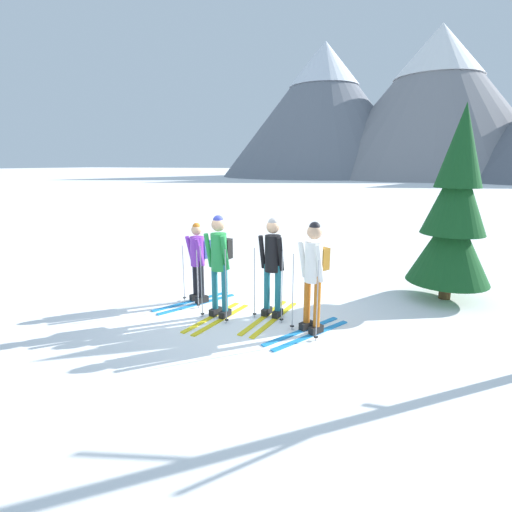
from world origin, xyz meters
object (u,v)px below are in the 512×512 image
object	(u,v)px
skier_in_green	(219,260)
skier_in_black	(272,263)
pine_tree_near	(454,214)
skier_in_white	(314,271)
skier_in_purple	(198,259)

from	to	relation	value
skier_in_green	skier_in_black	world-z (taller)	skier_in_green
pine_tree_near	skier_in_black	bearing A→B (deg)	-142.89
skier_in_white	pine_tree_near	world-z (taller)	pine_tree_near
skier_in_green	pine_tree_near	size ratio (longest dim) A/B	0.48
skier_in_green	skier_in_purple	bearing A→B (deg)	144.60
pine_tree_near	skier_in_purple	bearing A→B (deg)	-155.74
skier_in_black	pine_tree_near	distance (m)	3.84
skier_in_black	skier_in_purple	bearing A→B (deg)	173.44
skier_in_purple	skier_in_green	xyz separation A→B (m)	(0.75, -0.53, 0.17)
skier_in_green	skier_in_black	xyz separation A→B (m)	(0.88, 0.34, -0.06)
skier_in_purple	pine_tree_near	distance (m)	5.15
skier_in_green	pine_tree_near	distance (m)	4.73
skier_in_white	pine_tree_near	xyz separation A→B (m)	(2.17, 2.64, 0.70)
skier_in_green	pine_tree_near	xyz separation A→B (m)	(3.88, 2.62, 0.69)
skier_in_purple	skier_in_black	size ratio (longest dim) A/B	0.92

